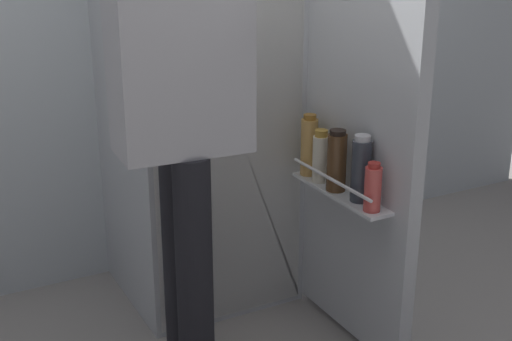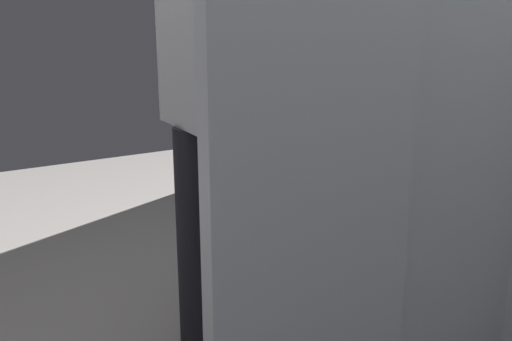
{
  "view_description": "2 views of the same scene",
  "coord_description": "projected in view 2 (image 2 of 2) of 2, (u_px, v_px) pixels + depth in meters",
  "views": [
    {
      "loc": [
        -1.08,
        -1.98,
        1.52
      ],
      "look_at": [
        -0.05,
        -0.05,
        0.74
      ],
      "focal_mm": 49.35,
      "sensor_mm": 36.0,
      "label": 1
    },
    {
      "loc": [
        1.37,
        -0.89,
        1.18
      ],
      "look_at": [
        0.03,
        -0.04,
        0.75
      ],
      "focal_mm": 38.27,
      "sensor_mm": 36.0,
      "label": 2
    }
  ],
  "objects": [
    {
      "name": "refrigerator",
      "position": [
        389.0,
        118.0,
        1.9
      ],
      "size": [
        0.7,
        1.25,
        1.73
      ],
      "color": "silver",
      "rests_on": "ground_plane"
    },
    {
      "name": "person",
      "position": [
        209.0,
        77.0,
        1.84
      ],
      "size": [
        0.53,
        0.74,
        1.68
      ],
      "color": "black",
      "rests_on": "ground_plane"
    }
  ]
}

